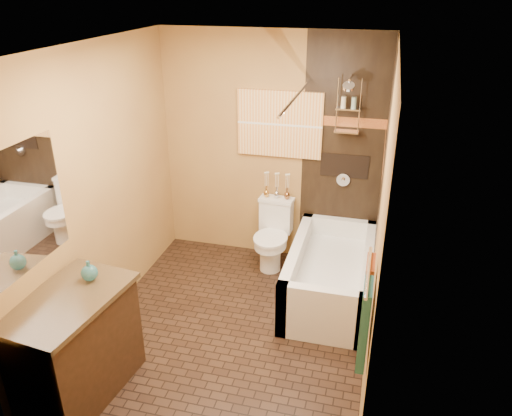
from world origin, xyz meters
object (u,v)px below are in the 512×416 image
(sunset_painting, at_px, (280,124))
(bathtub, at_px, (330,278))
(toilet, at_px, (273,235))
(vanity, at_px, (74,346))

(sunset_painting, distance_m, bathtub, 1.67)
(bathtub, xyz_separation_m, toilet, (-0.70, 0.47, 0.15))
(sunset_painting, relative_size, toilet, 1.21)
(vanity, bearing_deg, toilet, 72.00)
(sunset_painting, height_order, vanity, sunset_painting)
(bathtub, height_order, toilet, toilet)
(sunset_painting, bearing_deg, vanity, -112.49)
(sunset_painting, bearing_deg, bathtub, -46.01)
(sunset_painting, bearing_deg, toilet, -90.00)
(toilet, bearing_deg, sunset_painting, 94.65)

